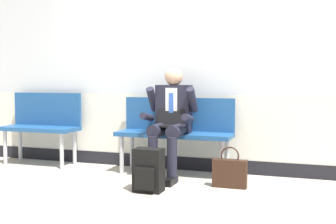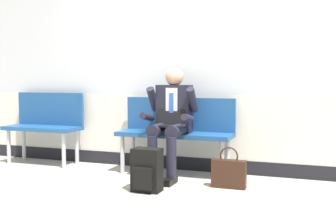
{
  "view_description": "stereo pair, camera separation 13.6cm",
  "coord_description": "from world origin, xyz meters",
  "px_view_note": "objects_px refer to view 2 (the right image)",
  "views": [
    {
      "loc": [
        1.54,
        -4.42,
        1.11
      ],
      "look_at": [
        0.0,
        0.05,
        0.75
      ],
      "focal_mm": 45.47,
      "sensor_mm": 36.0,
      "label": 1
    },
    {
      "loc": [
        1.66,
        -4.37,
        1.11
      ],
      "look_at": [
        0.0,
        0.05,
        0.75
      ],
      "focal_mm": 45.47,
      "sensor_mm": 36.0,
      "label": 2
    }
  ],
  "objects_px": {
    "bench_with_person": "(176,128)",
    "bench_empty": "(46,122)",
    "person_seated": "(171,119)",
    "backpack": "(147,170)",
    "handbag": "(229,173)"
  },
  "relations": [
    {
      "from": "person_seated",
      "to": "backpack",
      "type": "distance_m",
      "value": 0.82
    },
    {
      "from": "bench_empty",
      "to": "handbag",
      "type": "xyz_separation_m",
      "value": [
        2.58,
        -0.46,
        -0.39
      ]
    },
    {
      "from": "bench_empty",
      "to": "bench_with_person",
      "type": "bearing_deg",
      "value": -0.07
    },
    {
      "from": "bench_with_person",
      "to": "bench_empty",
      "type": "height_order",
      "value": "bench_empty"
    },
    {
      "from": "bench_empty",
      "to": "handbag",
      "type": "height_order",
      "value": "bench_empty"
    },
    {
      "from": "bench_empty",
      "to": "person_seated",
      "type": "distance_m",
      "value": 1.86
    },
    {
      "from": "bench_with_person",
      "to": "backpack",
      "type": "relative_size",
      "value": 3.15
    },
    {
      "from": "bench_with_person",
      "to": "person_seated",
      "type": "height_order",
      "value": "person_seated"
    },
    {
      "from": "bench_with_person",
      "to": "backpack",
      "type": "distance_m",
      "value": 0.94
    },
    {
      "from": "bench_empty",
      "to": "person_seated",
      "type": "height_order",
      "value": "person_seated"
    },
    {
      "from": "bench_with_person",
      "to": "bench_empty",
      "type": "bearing_deg",
      "value": 179.93
    },
    {
      "from": "bench_with_person",
      "to": "person_seated",
      "type": "xyz_separation_m",
      "value": [
        -0.0,
        -0.2,
        0.13
      ]
    },
    {
      "from": "bench_with_person",
      "to": "backpack",
      "type": "xyz_separation_m",
      "value": [
        -0.0,
        -0.88,
        -0.33
      ]
    },
    {
      "from": "bench_with_person",
      "to": "backpack",
      "type": "height_order",
      "value": "bench_with_person"
    },
    {
      "from": "bench_with_person",
      "to": "backpack",
      "type": "bearing_deg",
      "value": -90.06
    }
  ]
}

